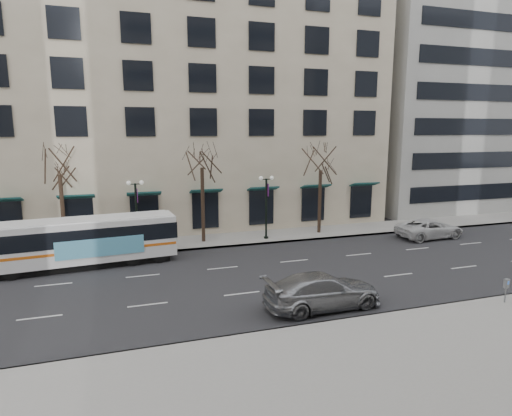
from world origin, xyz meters
name	(u,v)px	position (x,y,z in m)	size (l,w,h in m)	color
ground	(231,280)	(0.00, 0.00, 0.00)	(160.00, 160.00, 0.00)	black
sidewalk_far	(263,237)	(5.00, 9.00, 0.07)	(80.00, 4.00, 0.15)	gray
building_hotel	(158,97)	(-2.00, 21.00, 12.00)	(40.00, 20.00, 24.00)	tan
building_office	(444,57)	(32.00, 21.00, 17.50)	(25.00, 20.00, 35.00)	#999993
tree_far_left	(59,161)	(-10.00, 8.80, 6.70)	(3.60, 3.60, 8.34)	black
tree_far_mid	(202,155)	(0.00, 8.80, 6.91)	(3.60, 3.60, 8.55)	black
tree_far_right	(321,159)	(10.00, 8.80, 6.42)	(3.60, 3.60, 8.06)	black
lamp_post_left	(137,211)	(-4.99, 8.20, 2.94)	(1.22, 0.45, 5.21)	black
lamp_post_right	(266,204)	(5.01, 8.20, 2.94)	(1.22, 0.45, 5.21)	black
city_bus	(85,240)	(-8.40, 5.39, 1.73)	(11.87, 3.63, 3.17)	white
silver_car	(323,291)	(3.36, -5.27, 0.87)	(2.44, 6.00, 1.74)	#93959A
white_pickup	(430,229)	(18.12, 4.83, 0.78)	(2.58, 5.60, 1.56)	silver
pay_station	(506,285)	(12.34, -7.84, 1.05)	(0.30, 0.22, 1.24)	gray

